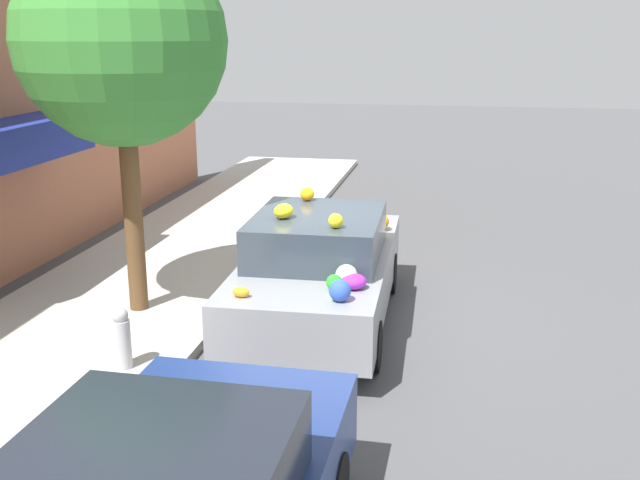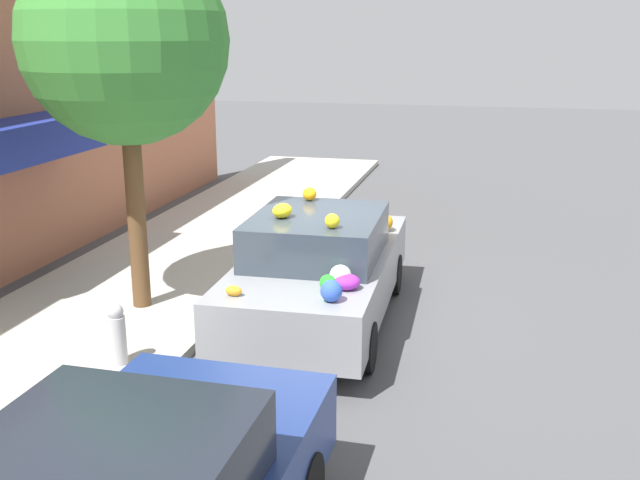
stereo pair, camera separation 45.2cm
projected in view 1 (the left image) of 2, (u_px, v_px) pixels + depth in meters
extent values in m
plane|color=#4C4C4F|center=(312.00, 322.00, 9.80)|extent=(60.00, 60.00, 0.00)
cube|color=#B2ADA3|center=(119.00, 303.00, 10.27)|extent=(24.00, 3.20, 0.12)
cube|color=navy|center=(7.00, 144.00, 10.31)|extent=(3.30, 0.90, 0.55)
cylinder|color=brown|center=(133.00, 215.00, 9.59)|extent=(0.24, 0.24, 2.54)
sphere|color=#388433|center=(121.00, 40.00, 9.00)|extent=(2.57, 2.57, 2.57)
cylinder|color=#B2B2B7|center=(122.00, 344.00, 8.10)|extent=(0.20, 0.20, 0.55)
sphere|color=#B2B2B7|center=(120.00, 315.00, 8.01)|extent=(0.18, 0.18, 0.18)
cube|color=gray|center=(320.00, 277.00, 9.61)|extent=(4.30, 1.88, 0.67)
cube|color=#333D47|center=(318.00, 235.00, 9.29)|extent=(1.96, 1.60, 0.53)
cylinder|color=black|center=(281.00, 268.00, 11.08)|extent=(0.58, 0.20, 0.58)
cylinder|color=black|center=(390.00, 273.00, 10.83)|extent=(0.58, 0.20, 0.58)
cylinder|color=black|center=(232.00, 337.00, 8.57)|extent=(0.58, 0.20, 0.58)
cylinder|color=black|center=(373.00, 346.00, 8.32)|extent=(0.58, 0.20, 0.58)
ellipsoid|color=red|center=(344.00, 227.00, 10.31)|extent=(0.23, 0.26, 0.22)
ellipsoid|color=purple|center=(353.00, 282.00, 8.14)|extent=(0.37, 0.38, 0.17)
sphere|color=silver|center=(378.00, 216.00, 11.03)|extent=(0.22, 0.22, 0.16)
ellipsoid|color=black|center=(327.00, 218.00, 10.88)|extent=(0.22, 0.23, 0.19)
ellipsoid|color=green|center=(336.00, 217.00, 10.89)|extent=(0.32, 0.28, 0.20)
sphere|color=green|center=(334.00, 282.00, 8.09)|extent=(0.25, 0.25, 0.18)
ellipsoid|color=purple|center=(364.00, 221.00, 10.80)|extent=(0.19, 0.23, 0.13)
sphere|color=blue|center=(340.00, 291.00, 7.76)|extent=(0.33, 0.33, 0.23)
ellipsoid|color=#FD9E10|center=(379.00, 221.00, 10.53)|extent=(0.41, 0.41, 0.26)
ellipsoid|color=orange|center=(307.00, 194.00, 9.96)|extent=(0.26, 0.26, 0.18)
sphere|color=white|center=(346.00, 275.00, 8.22)|extent=(0.35, 0.35, 0.24)
sphere|color=yellow|center=(336.00, 221.00, 8.57)|extent=(0.22, 0.22, 0.17)
ellipsoid|color=orange|center=(241.00, 292.00, 7.89)|extent=(0.12, 0.19, 0.11)
ellipsoid|color=yellow|center=(284.00, 211.00, 9.02)|extent=(0.34, 0.29, 0.18)
ellipsoid|color=#AB2FC9|center=(343.00, 216.00, 10.92)|extent=(0.42, 0.39, 0.23)
cylinder|color=black|center=(130.00, 469.00, 5.93)|extent=(0.64, 0.19, 0.63)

